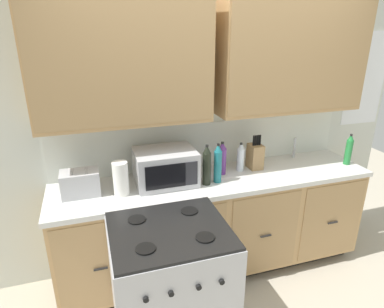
% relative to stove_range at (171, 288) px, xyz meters
% --- Properties ---
extents(ground_plane, '(8.00, 8.00, 0.00)m').
position_rel_stove_range_xyz_m(ground_plane, '(0.56, 0.33, -0.47)').
color(ground_plane, '#B2A893').
extents(wall_unit, '(3.88, 0.40, 2.54)m').
position_rel_stove_range_xyz_m(wall_unit, '(0.56, 0.83, 1.20)').
color(wall_unit, silver).
rests_on(wall_unit, ground_plane).
extents(counter_run, '(2.71, 0.64, 0.93)m').
position_rel_stove_range_xyz_m(counter_run, '(0.56, 0.63, 0.01)').
color(counter_run, black).
rests_on(counter_run, ground_plane).
extents(stove_range, '(0.76, 0.68, 0.95)m').
position_rel_stove_range_xyz_m(stove_range, '(0.00, 0.00, 0.00)').
color(stove_range, '#B7B7BC').
rests_on(stove_range, ground_plane).
extents(microwave, '(0.48, 0.37, 0.28)m').
position_rel_stove_range_xyz_m(microwave, '(0.13, 0.66, 0.60)').
color(microwave, '#B7B7BC').
rests_on(microwave, counter_run).
extents(toaster, '(0.28, 0.18, 0.19)m').
position_rel_stove_range_xyz_m(toaster, '(-0.52, 0.66, 0.56)').
color(toaster, '#B7B7BC').
rests_on(toaster, counter_run).
extents(knife_block, '(0.11, 0.14, 0.31)m').
position_rel_stove_range_xyz_m(knife_block, '(0.96, 0.72, 0.58)').
color(knife_block, '#9C794E').
rests_on(knife_block, counter_run).
extents(sink_faucet, '(0.02, 0.02, 0.20)m').
position_rel_stove_range_xyz_m(sink_faucet, '(1.45, 0.84, 0.56)').
color(sink_faucet, '#B2B5BA').
rests_on(sink_faucet, counter_run).
extents(paper_towel_roll, '(0.12, 0.12, 0.26)m').
position_rel_stove_range_xyz_m(paper_towel_roll, '(-0.23, 0.57, 0.59)').
color(paper_towel_roll, white).
rests_on(paper_towel_roll, counter_run).
extents(bottle_clear, '(0.07, 0.07, 0.26)m').
position_rel_stove_range_xyz_m(bottle_clear, '(0.82, 0.71, 0.59)').
color(bottle_clear, silver).
rests_on(bottle_clear, counter_run).
extents(bottle_violet, '(0.07, 0.07, 0.29)m').
position_rel_stove_range_xyz_m(bottle_violet, '(0.64, 0.69, 0.60)').
color(bottle_violet, '#663384').
rests_on(bottle_violet, counter_run).
extents(bottle_dark, '(0.07, 0.07, 0.34)m').
position_rel_stove_range_xyz_m(bottle_dark, '(0.44, 0.54, 0.63)').
color(bottle_dark, black).
rests_on(bottle_dark, counter_run).
extents(bottle_teal, '(0.06, 0.06, 0.33)m').
position_rel_stove_range_xyz_m(bottle_teal, '(0.54, 0.55, 0.62)').
color(bottle_teal, '#1E707A').
rests_on(bottle_teal, counter_run).
extents(bottle_green, '(0.06, 0.06, 0.29)m').
position_rel_stove_range_xyz_m(bottle_green, '(1.82, 0.54, 0.60)').
color(bottle_green, '#237A38').
rests_on(bottle_green, counter_run).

